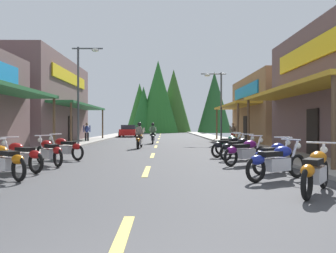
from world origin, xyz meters
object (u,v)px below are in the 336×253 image
object	(u,v)px
motorcycle_parked_right_5	(230,146)
motorcycle_parked_left_1	(4,160)
streetlamp_left	(83,82)
motorcycle_parked_right_1	(277,161)
motorcycle_parked_right_2	(274,156)
streetlamp_right	(217,96)
motorcycle_parked_right_3	(245,151)
motorcycle_parked_right_6	(229,143)
motorcycle_parked_left_4	(65,148)
motorcycle_parked_right_4	(239,148)
motorcycle_parked_right_0	(316,170)
parked_car_curbside	(129,131)
motorcycle_parked_left_3	(49,151)
rider_cruising_trailing	(153,135)
rider_cruising_lead	(140,137)
pedestrian_browsing	(87,131)
pedestrian_by_shop	(233,132)
motorcycle_parked_left_2	(20,155)

from	to	relation	value
motorcycle_parked_right_5	motorcycle_parked_left_1	xyz separation A→B (m)	(-6.99, -5.99, 0.00)
streetlamp_left	motorcycle_parked_right_5	xyz separation A→B (m)	(8.27, -7.82, -3.74)
motorcycle_parked_right_1	motorcycle_parked_right_2	distance (m)	1.48
streetlamp_right	motorcycle_parked_right_3	bearing A→B (deg)	-95.37
motorcycle_parked_right_6	motorcycle_parked_left_4	xyz separation A→B (m)	(-7.21, -2.92, 0.00)
motorcycle_parked_right_4	motorcycle_parked_left_1	bearing A→B (deg)	178.86
streetlamp_right	motorcycle_parked_left_4	size ratio (longest dim) A/B	3.01
motorcycle_parked_right_6	motorcycle_parked_right_1	bearing A→B (deg)	-132.82
motorcycle_parked_right_0	motorcycle_parked_right_3	world-z (taller)	same
motorcycle_parked_left_4	parked_car_curbside	size ratio (longest dim) A/B	0.43
motorcycle_parked_left_3	motorcycle_parked_right_6	bearing A→B (deg)	-97.51
motorcycle_parked_right_1	motorcycle_parked_right_6	distance (m)	8.13
motorcycle_parked_right_5	motorcycle_parked_left_4	xyz separation A→B (m)	(-6.87, -1.08, 0.00)
streetlamp_right	motorcycle_parked_right_5	distance (m)	13.25
streetlamp_right	rider_cruising_trailing	bearing A→B (deg)	-157.57
motorcycle_parked_right_2	rider_cruising_lead	bearing A→B (deg)	73.94
motorcycle_parked_right_0	pedestrian_browsing	distance (m)	22.59
streetlamp_right	motorcycle_parked_left_4	distance (m)	16.47
motorcycle_parked_left_4	parked_car_curbside	bearing A→B (deg)	-58.20
motorcycle_parked_left_4	pedestrian_by_shop	world-z (taller)	pedestrian_by_shop
motorcycle_parked_right_1	motorcycle_parked_left_4	distance (m)	8.60
streetlamp_right	parked_car_curbside	world-z (taller)	streetlamp_right
rider_cruising_lead	parked_car_curbside	distance (m)	20.10
motorcycle_parked_right_1	motorcycle_parked_left_1	size ratio (longest dim) A/B	1.10
motorcycle_parked_right_0	motorcycle_parked_right_2	size ratio (longest dim) A/B	1.06
streetlamp_left	streetlamp_right	distance (m)	10.92
motorcycle_parked_right_3	pedestrian_browsing	bearing A→B (deg)	85.55
streetlamp_left	rider_cruising_trailing	distance (m)	6.45
motorcycle_parked_right_0	motorcycle_parked_right_3	bearing A→B (deg)	38.49
motorcycle_parked_right_0	motorcycle_parked_left_4	world-z (taller)	same
motorcycle_parked_right_5	motorcycle_parked_left_3	xyz separation A→B (m)	(-6.86, -2.97, 0.00)
motorcycle_parked_right_1	motorcycle_parked_left_4	bearing A→B (deg)	112.63
motorcycle_parked_left_3	motorcycle_parked_left_1	bearing A→B (deg)	136.16
motorcycle_parked_right_2	pedestrian_by_shop	world-z (taller)	pedestrian_by_shop
motorcycle_parked_right_3	motorcycle_parked_right_6	bearing A→B (deg)	51.15
motorcycle_parked_left_2	rider_cruising_lead	distance (m)	10.47
rider_cruising_lead	motorcycle_parked_left_2	bearing A→B (deg)	168.09
motorcycle_parked_right_0	motorcycle_parked_right_4	xyz separation A→B (m)	(-0.07, 6.74, 0.00)
motorcycle_parked_right_0	rider_cruising_trailing	distance (m)	19.06
motorcycle_parked_left_2	rider_cruising_trailing	distance (m)	15.67
motorcycle_parked_right_1	motorcycle_parked_right_4	xyz separation A→B (m)	(0.15, 5.00, 0.00)
motorcycle_parked_left_1	motorcycle_parked_right_6	bearing A→B (deg)	-94.03
rider_cruising_trailing	motorcycle_parked_left_4	bearing A→B (deg)	163.67
pedestrian_by_shop	motorcycle_parked_right_0	bearing A→B (deg)	-19.25
motorcycle_parked_right_1	pedestrian_browsing	world-z (taller)	pedestrian_browsing
motorcycle_parked_left_1	rider_cruising_lead	distance (m)	11.74
streetlamp_right	rider_cruising_lead	xyz separation A→B (m)	(-5.77, -7.32, -3.06)
motorcycle_parked_right_6	motorcycle_parked_left_1	world-z (taller)	same
motorcycle_parked_right_1	pedestrian_browsing	xyz separation A→B (m)	(-9.04, 18.87, 0.42)
streetlamp_left	motorcycle_parked_left_3	bearing A→B (deg)	-82.58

